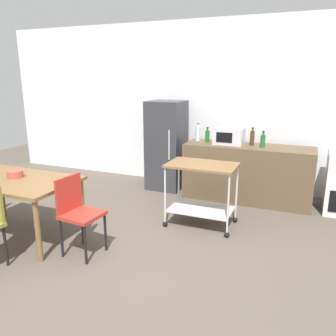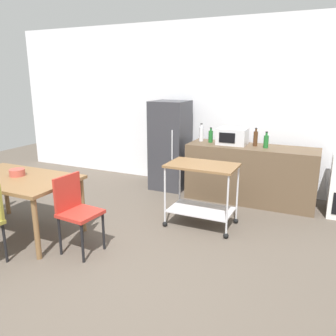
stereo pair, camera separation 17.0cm
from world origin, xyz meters
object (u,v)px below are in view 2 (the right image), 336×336
(chair_red, at_px, (76,208))
(refrigerator, at_px, (170,145))
(kitchen_cart, at_px, (202,185))
(bottle_vinegar, at_px, (201,134))
(dining_table, at_px, (16,183))
(bottle_sparkling_water, at_px, (211,136))
(microwave, at_px, (232,136))
(bottle_soy_sauce, at_px, (256,138))
(bottle_sesame_oil, at_px, (266,141))
(fruit_bowl, at_px, (17,172))

(chair_red, distance_m, refrigerator, 2.59)
(kitchen_cart, distance_m, bottle_vinegar, 1.46)
(dining_table, relative_size, bottle_vinegar, 5.06)
(bottle_sparkling_water, relative_size, microwave, 0.53)
(bottle_soy_sauce, relative_size, bottle_sesame_oil, 1.13)
(chair_red, bearing_deg, bottle_sesame_oil, -28.95)
(refrigerator, relative_size, fruit_bowl, 8.26)
(chair_red, bearing_deg, refrigerator, 5.53)
(dining_table, distance_m, kitchen_cart, 2.35)
(kitchen_cart, distance_m, bottle_sesame_oil, 1.38)
(chair_red, height_order, bottle_sesame_oil, bottle_sesame_oil)
(refrigerator, relative_size, kitchen_cart, 1.70)
(microwave, distance_m, bottle_sesame_oil, 0.54)
(bottle_sesame_oil, bearing_deg, refrigerator, 175.03)
(refrigerator, distance_m, bottle_vinegar, 0.63)
(microwave, distance_m, bottle_soy_sauce, 0.36)
(bottle_soy_sauce, distance_m, bottle_sesame_oil, 0.20)
(microwave, xyz_separation_m, bottle_soy_sauce, (0.36, 0.02, -0.01))
(bottle_soy_sauce, xyz_separation_m, bottle_sesame_oil, (0.18, -0.09, -0.02))
(dining_table, relative_size, refrigerator, 0.97)
(refrigerator, xyz_separation_m, bottle_sparkling_water, (0.76, -0.06, 0.23))
(kitchen_cart, distance_m, fruit_bowl, 2.35)
(dining_table, distance_m, bottle_soy_sauce, 3.48)
(dining_table, height_order, fruit_bowl, fruit_bowl)
(refrigerator, xyz_separation_m, bottle_vinegar, (0.58, -0.01, 0.25))
(fruit_bowl, bearing_deg, bottle_vinegar, 57.54)
(dining_table, xyz_separation_m, bottle_sparkling_water, (1.71, 2.46, 0.33))
(bottle_vinegar, relative_size, bottle_sparkling_water, 1.21)
(dining_table, relative_size, chair_red, 1.69)
(refrigerator, bearing_deg, bottle_vinegar, -1.37)
(microwave, distance_m, fruit_bowl, 3.19)
(dining_table, bearing_deg, bottle_vinegar, 58.57)
(bottle_vinegar, bearing_deg, bottle_sparkling_water, -14.02)
(bottle_vinegar, distance_m, microwave, 0.55)
(chair_red, distance_m, bottle_soy_sauce, 2.96)
(dining_table, bearing_deg, refrigerator, 69.31)
(bottle_sparkling_water, distance_m, microwave, 0.37)
(fruit_bowl, bearing_deg, chair_red, -6.42)
(microwave, bearing_deg, chair_red, -114.01)
(dining_table, distance_m, refrigerator, 2.69)
(bottle_vinegar, height_order, bottle_sesame_oil, bottle_vinegar)
(bottle_sparkling_water, distance_m, bottle_sesame_oil, 0.91)
(dining_table, xyz_separation_m, microwave, (2.08, 2.44, 0.36))
(dining_table, distance_m, bottle_vinegar, 2.96)
(chair_red, relative_size, bottle_sesame_oil, 3.54)
(microwave, height_order, bottle_sesame_oil, microwave)
(dining_table, height_order, kitchen_cart, kitchen_cart)
(microwave, height_order, bottle_soy_sauce, bottle_soy_sauce)
(chair_red, bearing_deg, bottle_vinegar, -7.25)
(dining_table, bearing_deg, kitchen_cart, 30.96)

